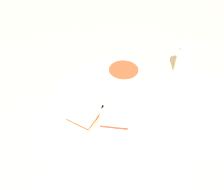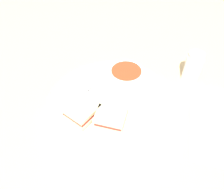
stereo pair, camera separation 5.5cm
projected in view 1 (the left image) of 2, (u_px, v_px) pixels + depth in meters
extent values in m
plane|color=#D1B27F|center=(112.00, 105.00, 0.58)|extent=(2.40, 2.40, 0.00)
cylinder|color=white|center=(112.00, 102.00, 0.57)|extent=(0.33, 0.33, 0.02)
torus|color=white|center=(112.00, 100.00, 0.57)|extent=(0.33, 0.33, 0.01)
cylinder|color=white|center=(123.00, 85.00, 0.60)|extent=(0.05, 0.05, 0.01)
cylinder|color=white|center=(123.00, 78.00, 0.58)|extent=(0.09, 0.09, 0.06)
cylinder|color=red|center=(124.00, 70.00, 0.56)|extent=(0.08, 0.08, 0.01)
cube|color=silver|center=(95.00, 80.00, 0.61)|extent=(0.08, 0.02, 0.00)
ellipsoid|color=silver|center=(83.00, 91.00, 0.58)|extent=(0.04, 0.03, 0.01)
cube|color=beige|center=(85.00, 117.00, 0.52)|extent=(0.07, 0.07, 0.01)
cube|color=#B72D23|center=(85.00, 114.00, 0.51)|extent=(0.07, 0.07, 0.01)
cube|color=beige|center=(84.00, 111.00, 0.50)|extent=(0.07, 0.07, 0.01)
cube|color=beige|center=(115.00, 119.00, 0.51)|extent=(0.09, 0.09, 0.01)
cube|color=#B72D23|center=(115.00, 116.00, 0.51)|extent=(0.08, 0.08, 0.01)
cube|color=beige|center=(115.00, 113.00, 0.50)|extent=(0.09, 0.09, 0.01)
cylinder|color=silver|center=(184.00, 62.00, 0.65)|extent=(0.05, 0.05, 0.08)
cylinder|color=#B7B7BC|center=(188.00, 49.00, 0.61)|extent=(0.04, 0.04, 0.01)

